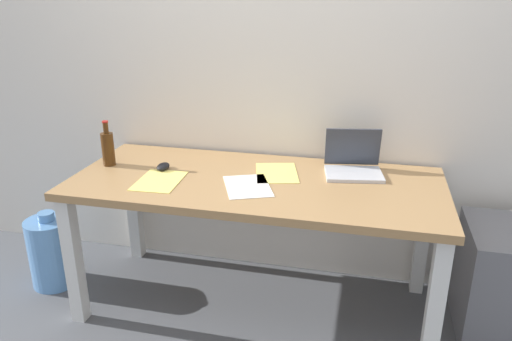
% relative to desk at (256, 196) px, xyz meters
% --- Properties ---
extents(ground_plane, '(8.00, 8.00, 0.00)m').
position_rel_desk_xyz_m(ground_plane, '(0.00, 0.00, -0.65)').
color(ground_plane, '#515459').
extents(back_wall, '(5.20, 0.08, 2.60)m').
position_rel_desk_xyz_m(back_wall, '(0.00, 0.46, 0.65)').
color(back_wall, silver).
rests_on(back_wall, ground).
extents(desk, '(1.86, 0.80, 0.74)m').
position_rel_desk_xyz_m(desk, '(0.00, 0.00, 0.00)').
color(desk, '#A37A4C').
rests_on(desk, ground).
extents(laptop_right, '(0.32, 0.28, 0.22)m').
position_rel_desk_xyz_m(laptop_right, '(0.47, 0.21, 0.14)').
color(laptop_right, silver).
rests_on(laptop_right, desk).
extents(beer_bottle, '(0.07, 0.07, 0.25)m').
position_rel_desk_xyz_m(beer_bottle, '(-0.83, 0.03, 0.19)').
color(beer_bottle, '#47280F').
rests_on(beer_bottle, desk).
extents(computer_mouse, '(0.06, 0.10, 0.03)m').
position_rel_desk_xyz_m(computer_mouse, '(-0.51, 0.03, 0.11)').
color(computer_mouse, black).
rests_on(computer_mouse, desk).
extents(paper_sheet_near_back, '(0.28, 0.34, 0.00)m').
position_rel_desk_xyz_m(paper_sheet_near_back, '(0.08, 0.12, 0.09)').
color(paper_sheet_near_back, '#F4E06B').
rests_on(paper_sheet_near_back, desk).
extents(paper_sheet_front_left, '(0.22, 0.31, 0.00)m').
position_rel_desk_xyz_m(paper_sheet_front_left, '(-0.47, -0.13, 0.09)').
color(paper_sheet_front_left, '#F4E06B').
rests_on(paper_sheet_front_left, desk).
extents(paper_sheet_center, '(0.31, 0.35, 0.00)m').
position_rel_desk_xyz_m(paper_sheet_center, '(-0.02, -0.09, 0.09)').
color(paper_sheet_center, white).
rests_on(paper_sheet_center, desk).
extents(water_cooler_jug, '(0.26, 0.26, 0.46)m').
position_rel_desk_xyz_m(water_cooler_jug, '(-1.20, -0.07, -0.44)').
color(water_cooler_jug, '#598CC6').
rests_on(water_cooler_jug, ground).
extents(filing_cabinet, '(0.40, 0.48, 0.56)m').
position_rel_desk_xyz_m(filing_cabinet, '(1.24, 0.07, -0.37)').
color(filing_cabinet, slate).
rests_on(filing_cabinet, ground).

